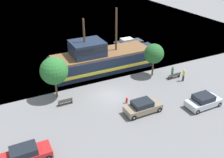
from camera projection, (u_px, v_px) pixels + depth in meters
ground_plane at (111, 96)px, 31.49m from camera, size 160.00×160.00×0.00m
water_surface at (38, 17)px, 66.31m from camera, size 80.00×80.00×0.00m
pirate_ship at (101, 59)px, 37.49m from camera, size 16.76×5.04×9.06m
moored_boat_dockside at (128, 43)px, 47.30m from camera, size 5.42×2.06×1.42m
parked_car_curb_front at (143, 107)px, 28.05m from camera, size 4.26×1.87×1.51m
parked_car_curb_mid at (203, 101)px, 29.06m from camera, size 4.20×2.00×1.58m
parked_car_curb_rear at (26, 155)px, 21.58m from camera, size 4.32×1.80×1.56m
fire_hydrant at (127, 100)px, 29.90m from camera, size 0.42×0.25×0.76m
bench_promenade_east at (65, 102)px, 29.55m from camera, size 1.69×0.45×0.85m
bench_promenade_west at (174, 75)px, 35.49m from camera, size 1.92×0.45×0.85m
pedestrian_walking_near at (172, 72)px, 35.39m from camera, size 0.32×0.32×1.78m
pedestrian_walking_far at (184, 75)px, 34.62m from camera, size 0.32×0.32×1.73m
tree_row_east at (54, 71)px, 29.59m from camera, size 3.35×3.35×5.32m
tree_row_mideast at (154, 54)px, 34.96m from camera, size 2.80×2.80×4.80m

